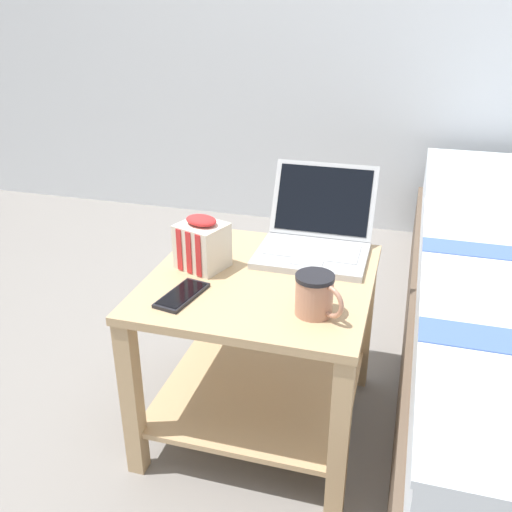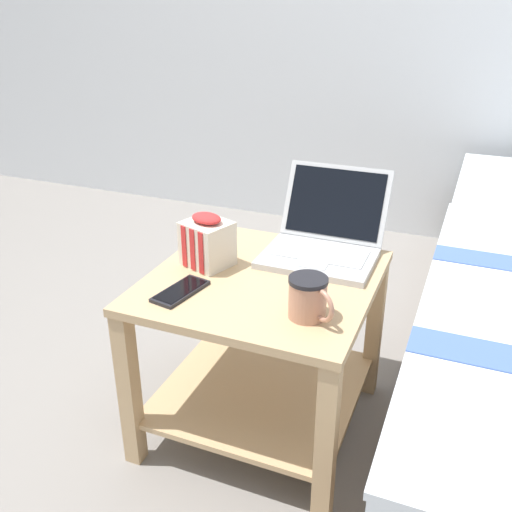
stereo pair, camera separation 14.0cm
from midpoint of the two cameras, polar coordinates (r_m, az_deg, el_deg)
name	(u,v)px [view 1 (the left image)]	position (r m, az deg, el deg)	size (l,w,h in m)	color
ground_plane	(260,420)	(1.74, -1.99, -16.16)	(8.00, 8.00, 0.00)	gray
bedside_table	(260,332)	(1.56, -2.15, -7.67)	(0.57, 0.58, 0.47)	tan
laptop	(316,237)	(1.60, 3.50, 1.90)	(0.30, 0.33, 0.22)	#B7BABC
mug_front_left	(315,293)	(1.28, 2.87, -3.80)	(0.12, 0.10, 0.10)	tan
snack_bag	(202,244)	(1.51, -8.06, 1.14)	(0.15, 0.14, 0.15)	silver
cell_phone	(182,295)	(1.40, -10.28, -3.94)	(0.09, 0.16, 0.01)	black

